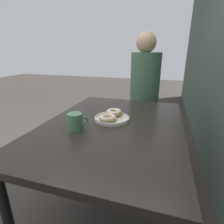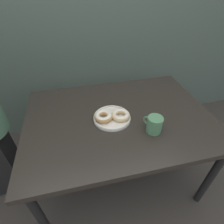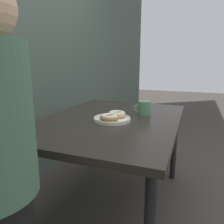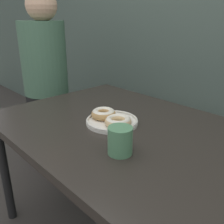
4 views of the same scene
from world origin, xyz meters
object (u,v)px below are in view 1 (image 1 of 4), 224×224
at_px(dining_table, 113,131).
at_px(donut_plate, 111,116).
at_px(coffee_mug, 76,121).
at_px(person_figure, 145,92).

xyz_separation_m(dining_table, donut_plate, (-0.06, -0.03, 0.09)).
bearing_deg(coffee_mug, dining_table, 130.81).
distance_m(dining_table, donut_plate, 0.11).
distance_m(dining_table, person_figure, 0.94).
height_order(dining_table, donut_plate, donut_plate).
height_order(coffee_mug, person_figure, person_figure).
distance_m(donut_plate, coffee_mug, 0.28).
xyz_separation_m(donut_plate, person_figure, (-0.87, 0.13, 0.00)).
xyz_separation_m(donut_plate, coffee_mug, (0.23, -0.17, 0.03)).
distance_m(donut_plate, person_figure, 0.88).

